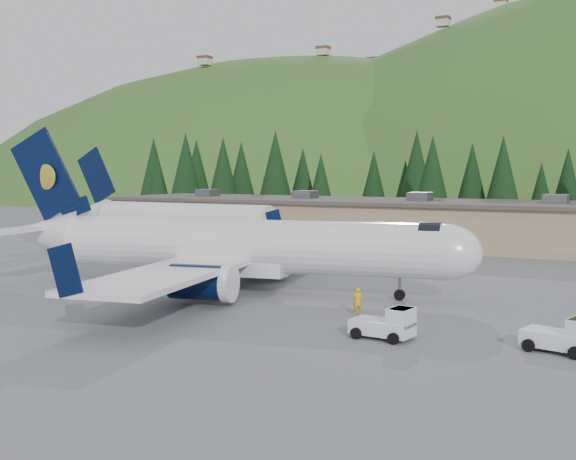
% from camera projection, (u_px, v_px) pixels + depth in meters
% --- Properties ---
extents(ground, '(600.00, 600.00, 0.00)m').
position_uv_depth(ground, '(247.00, 292.00, 51.07)').
color(ground, '#59595D').
extents(airliner, '(35.76, 33.77, 11.91)m').
position_uv_depth(airliner, '(233.00, 247.00, 51.12)').
color(airliner, white).
rests_on(airliner, ground).
extents(second_airliner, '(27.50, 11.00, 10.05)m').
position_uv_depth(second_airliner, '(164.00, 217.00, 81.97)').
color(second_airliner, white).
rests_on(second_airliner, ground).
extents(baggage_tug_a, '(3.30, 2.17, 1.69)m').
position_uv_depth(baggage_tug_a, '(388.00, 325.00, 36.78)').
color(baggage_tug_a, silver).
rests_on(baggage_tug_a, ground).
extents(baggage_tug_b, '(3.56, 2.55, 1.75)m').
position_uv_depth(baggage_tug_b, '(565.00, 337.00, 33.96)').
color(baggage_tug_b, silver).
rests_on(baggage_tug_b, ground).
extents(terminal_building, '(71.00, 17.00, 6.10)m').
position_uv_depth(terminal_building, '(379.00, 221.00, 86.47)').
color(terminal_building, '#8D8259').
rests_on(terminal_building, ground).
extents(ramp_worker, '(0.72, 0.65, 1.66)m').
position_uv_depth(ramp_worker, '(358.00, 301.00, 42.95)').
color(ramp_worker, yellow).
rests_on(ramp_worker, ground).
extents(tree_line, '(111.26, 18.39, 14.42)m').
position_uv_depth(tree_line, '(416.00, 176.00, 108.04)').
color(tree_line, black).
rests_on(tree_line, ground).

